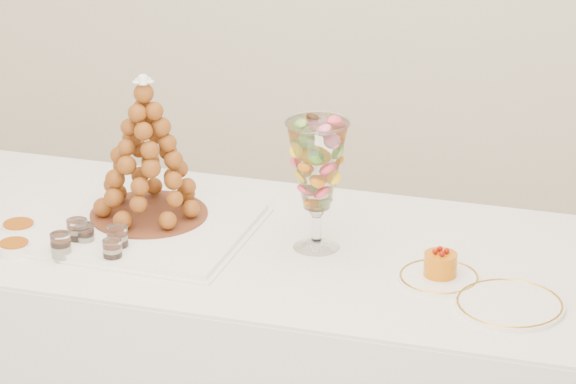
# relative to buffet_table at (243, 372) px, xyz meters

# --- Properties ---
(buffet_table) EXTENTS (2.18, 0.99, 0.81)m
(buffet_table) POSITION_rel_buffet_table_xyz_m (0.00, 0.00, 0.00)
(buffet_table) COLOR white
(buffet_table) RESTS_ON ground
(lace_tray) EXTENTS (0.68, 0.54, 0.02)m
(lace_tray) POSITION_rel_buffet_table_xyz_m (-0.31, 0.00, 0.42)
(lace_tray) COLOR white
(lace_tray) RESTS_ON buffet_table
(macaron_vase) EXTENTS (0.16, 0.16, 0.35)m
(macaron_vase) POSITION_rel_buffet_table_xyz_m (0.20, 0.01, 0.63)
(macaron_vase) COLOR white
(macaron_vase) RESTS_ON buffet_table
(cake_plate) EXTENTS (0.20, 0.20, 0.01)m
(cake_plate) POSITION_rel_buffet_table_xyz_m (0.54, -0.12, 0.41)
(cake_plate) COLOR white
(cake_plate) RESTS_ON buffet_table
(spare_plate) EXTENTS (0.27, 0.27, 0.01)m
(spare_plate) POSITION_rel_buffet_table_xyz_m (0.73, -0.23, 0.41)
(spare_plate) COLOR white
(spare_plate) RESTS_ON buffet_table
(verrine_a) EXTENTS (0.06, 0.06, 0.07)m
(verrine_a) POSITION_rel_buffet_table_xyz_m (-0.41, -0.13, 0.44)
(verrine_a) COLOR white
(verrine_a) RESTS_ON buffet_table
(verrine_b) EXTENTS (0.05, 0.05, 0.07)m
(verrine_b) POSITION_rel_buffet_table_xyz_m (-0.39, -0.13, 0.44)
(verrine_b) COLOR white
(verrine_b) RESTS_ON buffet_table
(verrine_c) EXTENTS (0.07, 0.07, 0.08)m
(verrine_c) POSITION_rel_buffet_table_xyz_m (-0.29, -0.15, 0.44)
(verrine_c) COLOR white
(verrine_c) RESTS_ON buffet_table
(verrine_d) EXTENTS (0.06, 0.06, 0.07)m
(verrine_d) POSITION_rel_buffet_table_xyz_m (-0.42, -0.21, 0.44)
(verrine_d) COLOR white
(verrine_d) RESTS_ON buffet_table
(verrine_e) EXTENTS (0.06, 0.06, 0.07)m
(verrine_e) POSITION_rel_buffet_table_xyz_m (-0.28, -0.21, 0.44)
(verrine_e) COLOR white
(verrine_e) RESTS_ON buffet_table
(ramekin_back) EXTENTS (0.09, 0.09, 0.03)m
(ramekin_back) POSITION_rel_buffet_table_xyz_m (-0.59, -0.09, 0.42)
(ramekin_back) COLOR white
(ramekin_back) RESTS_ON buffet_table
(ramekin_front) EXTENTS (0.09, 0.09, 0.03)m
(ramekin_front) POSITION_rel_buffet_table_xyz_m (-0.56, -0.20, 0.42)
(ramekin_front) COLOR white
(ramekin_front) RESTS_ON buffet_table
(croquembouche) EXTENTS (0.34, 0.34, 0.40)m
(croquembouche) POSITION_rel_buffet_table_xyz_m (-0.28, 0.06, 0.62)
(croquembouche) COLOR brown
(croquembouche) RESTS_ON lace_tray
(mousse_cake) EXTENTS (0.08, 0.08, 0.07)m
(mousse_cake) POSITION_rel_buffet_table_xyz_m (0.55, -0.11, 0.44)
(mousse_cake) COLOR #CF6A09
(mousse_cake) RESTS_ON cake_plate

